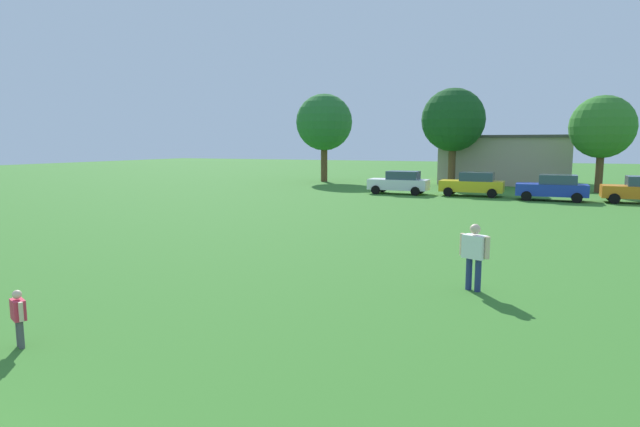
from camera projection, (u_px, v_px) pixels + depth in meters
ground_plane at (423, 204)px, 31.96m from camera, size 160.00×160.00×0.00m
child_kite_flyer at (18, 314)px, 9.30m from camera, size 0.47×0.32×1.06m
adult_bystander at (474, 251)px, 12.89m from camera, size 0.75×0.49×1.68m
parked_car_white_0 at (400, 182)px, 38.15m from camera, size 4.30×2.02×1.68m
parked_car_yellow_1 at (473, 184)px, 36.55m from camera, size 4.30×2.02×1.68m
parked_car_blue_2 at (553, 187)px, 33.59m from camera, size 4.30×2.02×1.68m
tree_far_left at (324, 123)px, 50.12m from camera, size 5.41×5.41×8.44m
tree_center at (453, 120)px, 44.46m from camera, size 5.38×5.38×8.39m
tree_far_right at (602, 127)px, 38.57m from camera, size 4.64×4.64×7.23m
house_left at (505, 159)px, 48.79m from camera, size 11.49×8.66×4.42m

